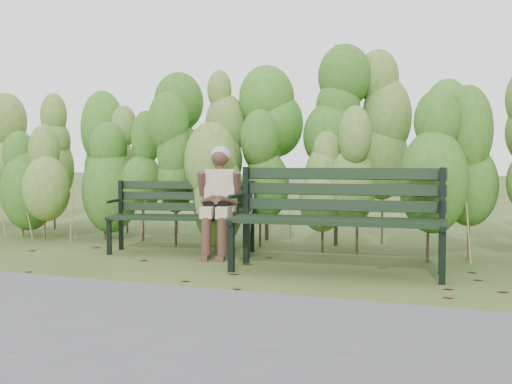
% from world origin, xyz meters
% --- Properties ---
extents(ground, '(80.00, 80.00, 0.00)m').
position_xyz_m(ground, '(0.00, 0.00, 0.00)').
color(ground, '#284519').
extents(footpath, '(60.00, 2.50, 0.01)m').
position_xyz_m(footpath, '(0.00, -2.20, 0.01)').
color(footpath, '#474749').
rests_on(footpath, ground).
extents(hedge_band, '(11.04, 1.67, 2.42)m').
position_xyz_m(hedge_band, '(0.00, 1.86, 1.26)').
color(hedge_band, '#47381E').
rests_on(hedge_band, ground).
extents(leaf_litter, '(5.57, 2.16, 0.01)m').
position_xyz_m(leaf_litter, '(0.09, -0.25, 0.00)').
color(leaf_litter, brown).
rests_on(leaf_litter, ground).
extents(bench_left, '(1.75, 0.92, 0.83)m').
position_xyz_m(bench_left, '(-1.09, 0.85, 0.49)').
color(bench_left, black).
rests_on(bench_left, ground).
extents(bench_right, '(2.06, 0.79, 1.01)m').
position_xyz_m(bench_right, '(0.87, 0.26, 0.59)').
color(bench_right, black).
rests_on(bench_right, ground).
extents(seated_woman, '(0.52, 0.77, 1.24)m').
position_xyz_m(seated_woman, '(-0.61, 0.79, 0.70)').
color(seated_woman, '#B8A88A').
rests_on(seated_woman, ground).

